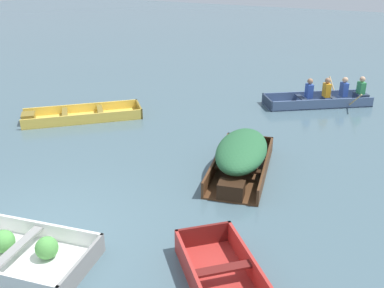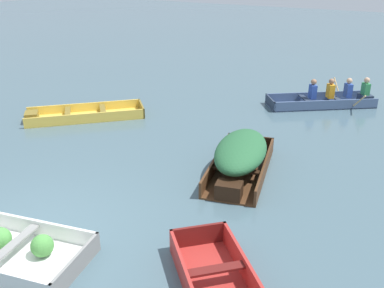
# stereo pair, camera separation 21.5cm
# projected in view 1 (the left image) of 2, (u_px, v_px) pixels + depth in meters

# --- Properties ---
(ground_plane) EXTENTS (80.00, 80.00, 0.00)m
(ground_plane) POSITION_uv_depth(u_px,v_px,m) (34.00, 241.00, 7.17)
(ground_plane) COLOR #47606B
(skiff_dark_varnish_near_moored) EXTENTS (1.79, 2.95, 0.82)m
(skiff_dark_varnish_near_moored) POSITION_uv_depth(u_px,v_px,m) (241.00, 154.00, 9.31)
(skiff_dark_varnish_near_moored) COLOR #4C2D19
(skiff_dark_varnish_near_moored) RESTS_ON ground
(skiff_yellow_mid_moored) EXTENTS (3.16, 3.17, 0.30)m
(skiff_yellow_mid_moored) POSITION_uv_depth(u_px,v_px,m) (78.00, 116.00, 12.67)
(skiff_yellow_mid_moored) COLOR #E5BC47
(skiff_yellow_mid_moored) RESTS_ON ground
(rowboat_slate_blue_with_crew) EXTENTS (3.28, 2.87, 0.89)m
(rowboat_slate_blue_with_crew) POSITION_uv_depth(u_px,v_px,m) (325.00, 98.00, 13.91)
(rowboat_slate_blue_with_crew) COLOR #475B7F
(rowboat_slate_blue_with_crew) RESTS_ON ground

